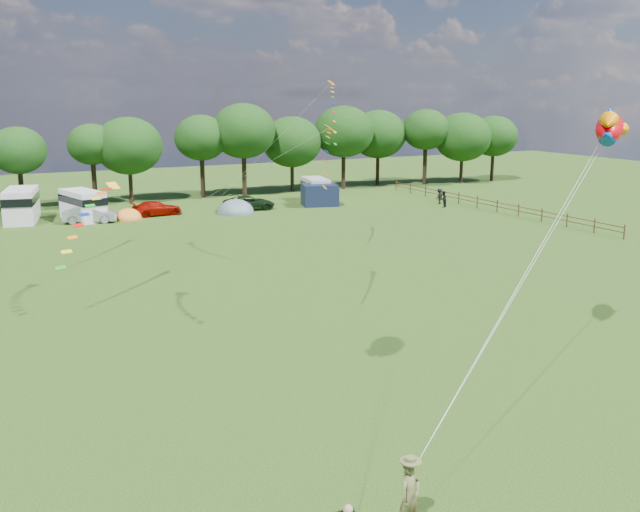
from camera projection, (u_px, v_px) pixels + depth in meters
name	position (u px, v px, depth m)	size (l,w,h in m)	color
ground_plane	(417.00, 403.00, 26.49)	(180.00, 180.00, 0.00)	black
tree_line	(164.00, 141.00, 75.24)	(102.98, 10.98, 10.27)	black
fence	(487.00, 203.00, 70.45)	(0.12, 33.12, 1.20)	#472D19
car_b	(90.00, 214.00, 63.37)	(1.62, 4.32, 1.53)	gray
car_c	(157.00, 208.00, 67.25)	(1.90, 4.52, 1.35)	#8D0B02
car_d	(249.00, 203.00, 70.48)	(2.33, 5.15, 1.40)	black
campervan_b	(21.00, 204.00, 63.93)	(3.71, 6.40, 2.95)	silver
campervan_c	(83.00, 204.00, 64.69)	(3.62, 5.91, 2.70)	silver
campervan_d	(316.00, 189.00, 76.05)	(3.15, 5.38, 2.47)	#B2B2B5
tent_orange	(129.00, 219.00, 65.42)	(2.50, 2.74, 1.96)	orange
tent_greyblue	(236.00, 213.00, 68.70)	(3.59, 3.94, 2.67)	slate
awning_navy	(320.00, 195.00, 73.21)	(3.49, 2.84, 2.18)	#131B35
kite_flyer	(410.00, 496.00, 18.64)	(0.71, 0.46, 1.94)	brown
fish_kite	(609.00, 128.00, 29.09)	(3.07, 2.72, 1.75)	#E10007
streamer_kite_b	(92.00, 211.00, 38.78)	(4.33, 4.59, 3.81)	yellow
streamer_kite_c	(328.00, 145.00, 36.01)	(3.04, 4.96, 2.79)	#FFB312
walker_a	(443.00, 199.00, 72.03)	(0.81, 0.50, 1.66)	black
walker_b	(439.00, 196.00, 74.29)	(1.05, 0.49, 1.62)	black
streamer_kite_d	(333.00, 101.00, 49.14)	(2.61, 5.06, 4.27)	#E9B100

